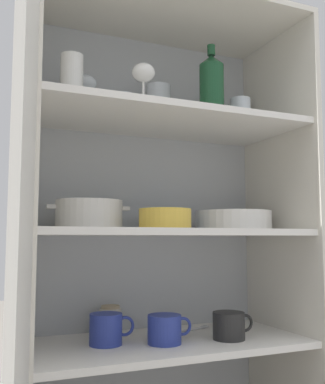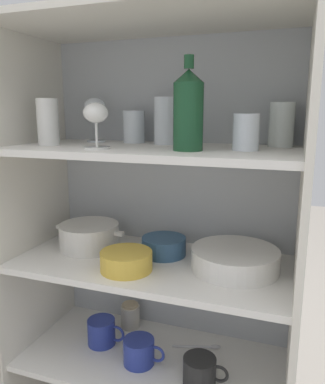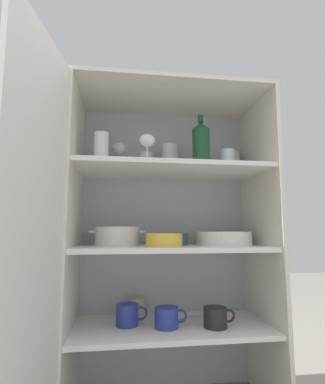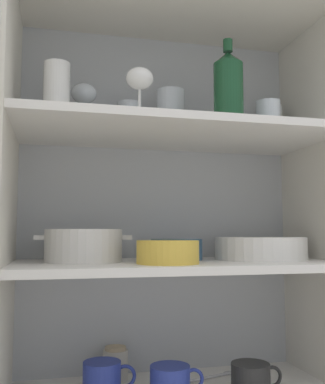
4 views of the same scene
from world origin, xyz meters
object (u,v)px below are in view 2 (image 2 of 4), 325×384
serving_bowl_small (164,245)px  coffee_mug_primary (200,371)px  plate_stack_white (235,259)px  wine_bottle (188,110)px  mixing_bowl_large (126,260)px  storage_jar (130,315)px  casserole_dish (89,236)px

serving_bowl_small → coffee_mug_primary: 0.39m
plate_stack_white → coffee_mug_primary: 0.35m
wine_bottle → mixing_bowl_large: size_ratio=1.58×
plate_stack_white → coffee_mug_primary: bearing=-129.9°
mixing_bowl_large → coffee_mug_primary: size_ratio=1.12×
serving_bowl_small → storage_jar: size_ratio=1.55×
serving_bowl_small → wine_bottle: bearing=-48.3°
storage_jar → casserole_dish: bearing=-134.3°
wine_bottle → storage_jar: bearing=143.5°
coffee_mug_primary → storage_jar: (-0.32, 0.20, 0.00)m
mixing_bowl_large → storage_jar: 0.40m
coffee_mug_primary → storage_jar: size_ratio=1.47×
casserole_dish → plate_stack_white: bearing=-1.5°
plate_stack_white → casserole_dish: bearing=178.5°
casserole_dish → storage_jar: bearing=45.7°
wine_bottle → storage_jar: wine_bottle is taller
serving_bowl_small → coffee_mug_primary: bearing=-39.0°
serving_bowl_small → coffee_mug_primary: (0.16, -0.13, -0.33)m
wine_bottle → serving_bowl_small: 0.46m
wine_bottle → serving_bowl_small: (-0.11, 0.12, -0.43)m
mixing_bowl_large → storage_jar: size_ratio=1.65×
coffee_mug_primary → casserole_dish: bearing=166.2°
coffee_mug_primary → storage_jar: storage_jar is taller
mixing_bowl_large → casserole_dish: size_ratio=0.61×
mixing_bowl_large → casserole_dish: (-0.19, 0.12, 0.01)m
plate_stack_white → serving_bowl_small: plate_stack_white is taller
wine_bottle → plate_stack_white: 0.45m
mixing_bowl_large → coffee_mug_primary: mixing_bowl_large is taller
wine_bottle → casserole_dish: wine_bottle is taller
plate_stack_white → mixing_bowl_large: 0.32m
serving_bowl_small → coffee_mug_primary: serving_bowl_small is taller
mixing_bowl_large → coffee_mug_primary: 0.40m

